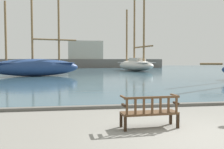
# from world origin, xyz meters

# --- Properties ---
(ground_plane) EXTENTS (160.00, 160.00, 0.00)m
(ground_plane) POSITION_xyz_m (0.00, 0.00, 0.00)
(ground_plane) COLOR gray
(harbor_water) EXTENTS (100.00, 80.00, 0.08)m
(harbor_water) POSITION_xyz_m (0.00, 44.00, 0.04)
(harbor_water) COLOR #385666
(harbor_water) RESTS_ON ground
(quay_edge_kerb) EXTENTS (40.00, 0.30, 0.12)m
(quay_edge_kerb) POSITION_xyz_m (0.00, 3.85, 0.06)
(quay_edge_kerb) COLOR #5B5954
(quay_edge_kerb) RESTS_ON ground
(park_bench) EXTENTS (1.63, 0.62, 0.92)m
(park_bench) POSITION_xyz_m (-0.77, 0.78, 0.47)
(park_bench) COLOR black
(park_bench) RESTS_ON ground
(sailboat_centre_channel) EXTENTS (10.55, 4.82, 11.78)m
(sailboat_centre_channel) POSITION_xyz_m (-7.25, 24.32, 1.25)
(sailboat_centre_channel) COLOR navy
(sailboat_centre_channel) RESTS_ON harbor_water
(sailboat_mid_starboard) EXTENTS (5.68, 12.13, 15.67)m
(sailboat_mid_starboard) POSITION_xyz_m (8.16, 37.56, 1.40)
(sailboat_mid_starboard) COLOR silver
(sailboat_mid_starboard) RESTS_ON harbor_water
(far_breakwater) EXTENTS (40.25, 2.40, 6.87)m
(far_breakwater) POSITION_xyz_m (0.10, 57.36, 2.05)
(far_breakwater) COLOR #66605B
(far_breakwater) RESTS_ON ground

